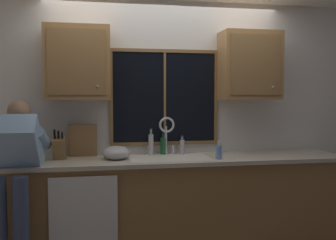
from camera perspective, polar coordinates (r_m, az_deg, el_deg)
The scene contains 22 objects.
back_wall at distance 4.05m, azimuth -0.68°, elevation -0.04°, with size 5.96×0.12×2.55m, color silver.
window_glass at distance 3.98m, azimuth -0.51°, elevation 3.49°, with size 1.10×0.02×0.95m, color black.
window_frame_top at distance 4.00m, azimuth -0.49°, elevation 10.57°, with size 1.17×0.02×0.04m, color brown.
window_frame_bottom at distance 4.00m, azimuth -0.48°, elevation -3.58°, with size 1.17×0.02×0.04m, color brown.
window_frame_left at distance 3.91m, azimuth -8.72°, elevation 3.45°, with size 0.04×0.02×0.95m, color brown.
window_frame_right at distance 4.10m, azimuth 7.36°, elevation 3.47°, with size 0.04×0.02×0.95m, color brown.
window_mullion_center at distance 3.97m, azimuth -0.48°, elevation 3.49°, with size 0.02×0.02×0.95m, color brown.
lower_cabinet_run at distance 3.86m, azimuth 0.21°, elevation -12.84°, with size 3.56×0.58×0.88m, color olive.
countertop at distance 3.74m, azimuth 0.27°, elevation -6.16°, with size 3.62×0.62×0.04m, color beige.
dishwasher_front at distance 3.50m, azimuth -12.81°, elevation -14.42°, with size 0.60×0.02×0.74m, color white.
upper_cabinet_left at distance 3.78m, azimuth -13.67°, elevation 8.46°, with size 0.62×0.36×0.72m.
upper_cabinet_right at distance 4.08m, azimuth 12.43°, elevation 8.12°, with size 0.62×0.36×0.72m.
sink at distance 3.76m, azimuth 0.25°, elevation -7.30°, with size 0.80×0.46×0.21m.
faucet at distance 3.89m, azimuth -0.12°, elevation -1.70°, with size 0.18×0.09×0.40m.
person_standing at distance 3.48m, azimuth -22.64°, elevation -6.51°, with size 0.53×0.71×1.50m.
knife_block at distance 3.78m, azimuth -16.35°, elevation -4.22°, with size 0.12×0.18×0.32m.
cutting_board at distance 3.88m, azimuth -12.95°, elevation -3.11°, with size 0.28×0.02×0.34m, color #997047.
mixing_bowl at distance 3.70m, azimuth -7.97°, elevation -5.01°, with size 0.28×0.28×0.14m, color #B7B7BC.
soap_dispenser at distance 3.70m, azimuth 7.81°, elevation -4.88°, with size 0.06×0.07×0.18m.
bottle_green_glass at distance 3.95m, azimuth 2.18°, elevation -4.10°, with size 0.05×0.05×0.20m.
bottle_tall_clear at distance 3.95m, azimuth -0.72°, elevation -3.91°, with size 0.07×0.07×0.23m.
bottle_amber_small at distance 3.89m, azimuth -2.64°, elevation -3.70°, with size 0.05×0.05×0.29m.
Camera 1 is at (-0.67, -3.93, 1.54)m, focal length 39.70 mm.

